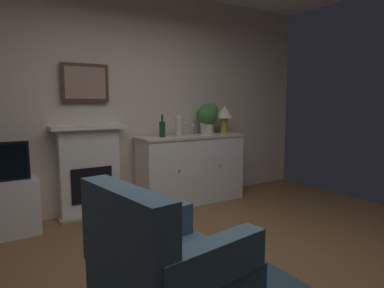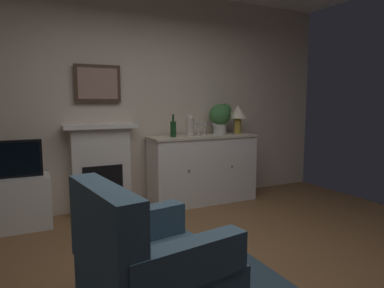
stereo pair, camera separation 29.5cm
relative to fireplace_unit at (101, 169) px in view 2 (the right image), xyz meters
The scene contains 15 objects.
ground_plane 2.22m from the fireplace_unit, 77.40° to the right, with size 5.96×4.50×0.10m, color brown.
wall_rear 0.98m from the fireplace_unit, 15.30° to the left, with size 5.96×0.06×2.81m, color beige.
fireplace_unit is the anchor object (origin of this frame).
framed_picture 1.04m from the fireplace_unit, 90.00° to the left, with size 0.55×0.04×0.45m.
sideboard_cabinet 1.35m from the fireplace_unit, ahead, with size 1.49×0.49×0.92m.
table_lamp 2.00m from the fireplace_unit, ahead, with size 0.26×0.26×0.40m.
wine_bottle 1.03m from the fireplace_unit, 11.43° to the right, with size 0.08×0.08×0.29m.
wine_glass_left 1.36m from the fireplace_unit, ahead, with size 0.07×0.07×0.16m.
wine_glass_center 1.46m from the fireplace_unit, ahead, with size 0.07×0.07×0.16m.
wine_glass_right 1.57m from the fireplace_unit, ahead, with size 0.07×0.07×0.16m.
vase_decorative 1.25m from the fireplace_unit, 11.55° to the right, with size 0.11×0.11×0.28m.
tv_cabinet 1.02m from the fireplace_unit, behind, with size 0.75×0.42×0.57m.
tv_set 1.02m from the fireplace_unit, 169.23° to the right, with size 0.62×0.07×0.40m.
potted_plant_small 1.76m from the fireplace_unit, ahead, with size 0.30×0.30×0.43m.
armchair 2.36m from the fireplace_unit, 94.61° to the right, with size 0.91×0.88×0.92m.
Camera 2 is at (-1.26, -2.07, 1.36)m, focal length 31.41 mm.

